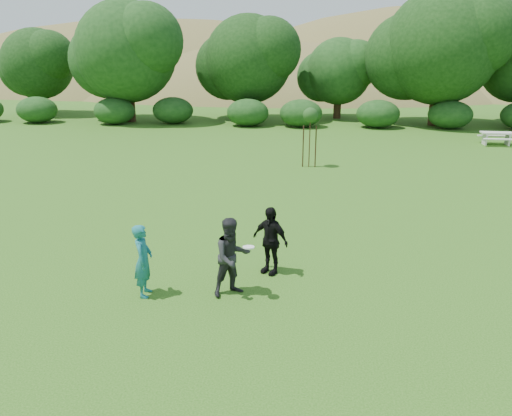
{
  "coord_description": "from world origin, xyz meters",
  "views": [
    {
      "loc": [
        1.79,
        -10.63,
        5.54
      ],
      "look_at": [
        0.0,
        3.0,
        1.1
      ],
      "focal_mm": 35.0,
      "sensor_mm": 36.0,
      "label": 1
    }
  ],
  "objects": [
    {
      "name": "ground",
      "position": [
        0.0,
        0.0,
        0.0
      ],
      "size": [
        120.0,
        120.0,
        0.0
      ],
      "primitive_type": "plane",
      "color": "#19470C",
      "rests_on": "ground"
    },
    {
      "name": "player_teal",
      "position": [
        -2.15,
        -0.53,
        0.87
      ],
      "size": [
        0.5,
        0.69,
        1.74
      ],
      "primitive_type": "imported",
      "rotation": [
        0.0,
        0.0,
        1.71
      ],
      "color": "#186870",
      "rests_on": "ground"
    },
    {
      "name": "player_grey",
      "position": [
        -0.13,
        -0.22,
        0.94
      ],
      "size": [
        1.16,
        1.11,
        1.88
      ],
      "primitive_type": "imported",
      "rotation": [
        0.0,
        0.0,
        0.62
      ],
      "color": "#232426",
      "rests_on": "ground"
    },
    {
      "name": "player_black",
      "position": [
        0.61,
        1.06,
        0.89
      ],
      "size": [
        1.12,
        0.89,
        1.77
      ],
      "primitive_type": "imported",
      "rotation": [
        0.0,
        0.0,
        -0.52
      ],
      "color": "black",
      "rests_on": "ground"
    },
    {
      "name": "frisbee",
      "position": [
        0.28,
        -0.39,
        1.28
      ],
      "size": [
        0.27,
        0.27,
        0.05
      ],
      "color": "white",
      "rests_on": "ground"
    },
    {
      "name": "sapling",
      "position": [
        1.25,
        13.19,
        2.42
      ],
      "size": [
        0.7,
        0.7,
        2.85
      ],
      "color": "#3C2517",
      "rests_on": "ground"
    },
    {
      "name": "picnic_table",
      "position": [
        12.11,
        20.38,
        0.52
      ],
      "size": [
        1.8,
        1.48,
        0.76
      ],
      "color": "beige",
      "rests_on": "ground"
    },
    {
      "name": "hillside",
      "position": [
        -0.56,
        68.45,
        -11.97
      ],
      "size": [
        150.0,
        72.0,
        52.0
      ],
      "color": "olive",
      "rests_on": "ground"
    },
    {
      "name": "tree_row",
      "position": [
        3.23,
        28.68,
        4.87
      ],
      "size": [
        53.92,
        10.38,
        9.62
      ],
      "color": "#3A2616",
      "rests_on": "ground"
    }
  ]
}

